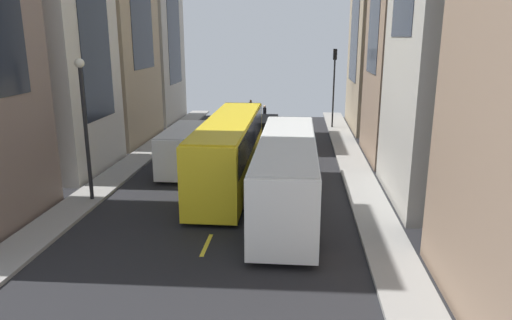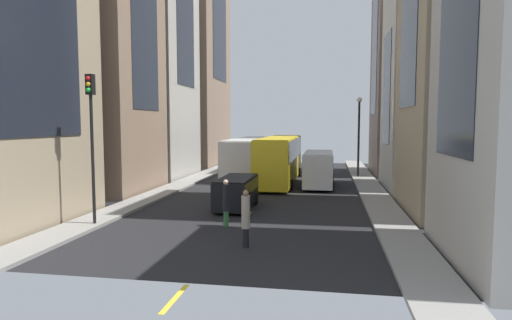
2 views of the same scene
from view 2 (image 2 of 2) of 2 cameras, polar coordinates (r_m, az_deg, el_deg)
name	(u,v)px [view 2 (image 2 of 2)]	position (r m, az deg, el deg)	size (l,w,h in m)	color
ground_plane	(274,186)	(32.25, 2.33, -3.48)	(39.75, 39.75, 0.00)	black
sidewalk_west	(184,183)	(33.81, -9.46, -3.03)	(1.84, 44.00, 0.15)	gray
sidewalk_east	(370,188)	(32.13, 14.75, -3.54)	(1.84, 44.00, 0.15)	gray
lane_stripe_0	(175,298)	(12.30, -10.65, -17.51)	(0.16, 2.00, 0.01)	yellow
lane_stripe_1	(248,216)	(22.03, -1.13, -7.37)	(0.16, 2.00, 0.01)	yellow
lane_stripe_2	(274,186)	(32.25, 2.33, -3.47)	(0.16, 2.00, 0.01)	yellow
lane_stripe_3	(287,171)	(42.61, 4.10, -1.45)	(0.16, 2.00, 0.01)	yellow
lane_stripe_4	(295,162)	(53.02, 5.17, -0.22)	(0.16, 2.00, 0.01)	yellow
building_west_1	(93,8)	(32.57, -20.67, 18.24)	(7.31, 7.44, 24.77)	#937760
building_east_2	(451,88)	(33.57, 24.39, 8.64)	(8.84, 7.01, 14.29)	beige
building_east_3	(420,39)	(43.03, 20.86, 14.75)	(8.01, 7.83, 24.61)	#7A665B
city_bus_white	(249,153)	(38.54, -0.91, 0.88)	(2.80, 12.39, 3.35)	silver
streetcar_yellow	(280,156)	(34.43, 3.22, 0.60)	(2.70, 13.02, 3.59)	yellow
delivery_van_white	(318,166)	(32.12, 8.24, -0.84)	(2.25, 6.04, 2.58)	white
car_black_0	(236,190)	(23.80, -2.59, -3.99)	(1.91, 4.37, 1.72)	black
pedestrian_walking_far	(226,201)	(19.68, -4.00, -5.48)	(0.31, 0.31, 2.14)	#336B38
pedestrian_crossing_near	(246,217)	(16.40, -1.36, -7.52)	(0.33, 0.33, 2.18)	black
traffic_light_near_corner	(91,122)	(20.62, -20.91, 4.71)	(0.32, 0.44, 6.69)	black
streetlamp_near	(359,128)	(37.87, 13.42, 4.16)	(0.44, 0.44, 6.75)	black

